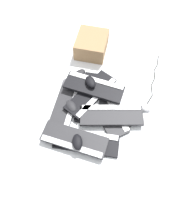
{
  "coord_description": "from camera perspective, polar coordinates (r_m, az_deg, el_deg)",
  "views": [
    {
      "loc": [
        -0.05,
        0.71,
        1.41
      ],
      "look_at": [
        0.05,
        -0.01,
        0.04
      ],
      "focal_mm": 35.0,
      "sensor_mm": 36.0,
      "label": 1
    }
  ],
  "objects": [
    {
      "name": "keyboard_4",
      "position": [
        1.54,
        5.78,
        -0.73
      ],
      "size": [
        0.46,
        0.21,
        0.03
      ],
      "color": "#232326",
      "rests_on": "keyboard_2"
    },
    {
      "name": "mouse_1",
      "position": [
        1.42,
        -3.19,
        -7.83
      ],
      "size": [
        0.09,
        0.12,
        0.04
      ],
      "primitive_type": "ellipsoid",
      "rotation": [
        0.0,
        0.0,
        4.96
      ],
      "color": "black",
      "rests_on": "keyboard_5"
    },
    {
      "name": "keyboard_3",
      "position": [
        1.65,
        0.2,
        3.92
      ],
      "size": [
        0.17,
        0.45,
        0.03
      ],
      "color": "black",
      "rests_on": "ground"
    },
    {
      "name": "keyboard_1",
      "position": [
        1.49,
        -0.82,
        -7.74
      ],
      "size": [
        0.44,
        0.16,
        0.03
      ],
      "color": "black",
      "rests_on": "ground"
    },
    {
      "name": "mouse_4",
      "position": [
        1.57,
        -4.77,
        1.5
      ],
      "size": [
        0.12,
        0.13,
        0.04
      ],
      "primitive_type": "ellipsoid",
      "rotation": [
        0.0,
        0.0,
        5.38
      ],
      "color": "black",
      "rests_on": "keyboard_0"
    },
    {
      "name": "keyboard_6",
      "position": [
        1.62,
        0.41,
        4.72
      ],
      "size": [
        0.36,
        0.45,
        0.03
      ],
      "color": "black",
      "rests_on": "keyboard_3"
    },
    {
      "name": "cardboard_box",
      "position": [
        1.9,
        0.56,
        17.22
      ],
      "size": [
        0.27,
        0.29,
        0.14
      ],
      "primitive_type": "cube",
      "rotation": [
        0.0,
        0.0,
        4.63
      ],
      "color": "olive",
      "rests_on": "ground"
    },
    {
      "name": "cable_0",
      "position": [
        1.72,
        14.39,
        4.15
      ],
      "size": [
        0.31,
        0.82,
        0.01
      ],
      "color": "black",
      "rests_on": "ground"
    },
    {
      "name": "keyboard_7",
      "position": [
        1.62,
        1.19,
        6.58
      ],
      "size": [
        0.46,
        0.23,
        0.03
      ],
      "color": "black",
      "rests_on": "keyboard_6"
    },
    {
      "name": "keyboard_0",
      "position": [
        1.6,
        -6.66,
        0.46
      ],
      "size": [
        0.19,
        0.45,
        0.03
      ],
      "color": "#232326",
      "rests_on": "ground"
    },
    {
      "name": "mouse_5",
      "position": [
        1.64,
        13.96,
        1.38
      ],
      "size": [
        0.13,
        0.1,
        0.04
      ],
      "primitive_type": "ellipsoid",
      "rotation": [
        0.0,
        0.0,
        5.95
      ],
      "color": "#B7B7BC",
      "rests_on": "ground"
    },
    {
      "name": "keyboard_5",
      "position": [
        1.46,
        -4.01,
        -7.21
      ],
      "size": [
        0.46,
        0.22,
        0.03
      ],
      "color": "#232326",
      "rests_on": "keyboard_1"
    },
    {
      "name": "mouse_3",
      "position": [
        1.61,
        0.29,
        7.92
      ],
      "size": [
        0.11,
        0.13,
        0.04
      ],
      "primitive_type": "ellipsoid",
      "rotation": [
        0.0,
        0.0,
        2.11
      ],
      "color": "black",
      "rests_on": "keyboard_7"
    },
    {
      "name": "ground_plane",
      "position": [
        1.58,
        1.74,
        -1.18
      ],
      "size": [
        3.2,
        3.2,
        0.0
      ],
      "primitive_type": "plane",
      "color": "silver"
    },
    {
      "name": "keyboard_2",
      "position": [
        1.59,
        4.43,
        0.37
      ],
      "size": [
        0.37,
        0.45,
        0.03
      ],
      "color": "#232326",
      "rests_on": "ground"
    },
    {
      "name": "mouse_2",
      "position": [
        1.77,
        -2.63,
        9.95
      ],
      "size": [
        0.12,
        0.13,
        0.04
      ],
      "primitive_type": "ellipsoid",
      "rotation": [
        0.0,
        0.0,
        0.89
      ],
      "color": "black",
      "rests_on": "ground"
    },
    {
      "name": "mouse_0",
      "position": [
        1.71,
        -6.1,
        7.17
      ],
      "size": [
        0.09,
        0.12,
        0.04
      ],
      "primitive_type": "ellipsoid",
      "rotation": [
        0.0,
        0.0,
        1.86
      ],
      "color": "#4C4C51",
      "rests_on": "ground"
    }
  ]
}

